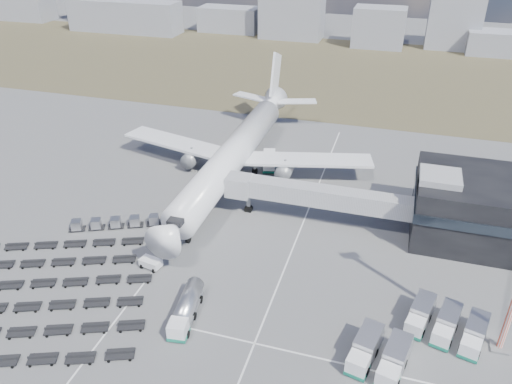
# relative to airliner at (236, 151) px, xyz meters

# --- Properties ---
(ground) EXTENTS (420.00, 420.00, 0.00)m
(ground) POSITION_rel_airliner_xyz_m (0.00, -32.38, -5.29)
(ground) COLOR #565659
(ground) RESTS_ON ground
(grass_strip) EXTENTS (420.00, 90.00, 0.01)m
(grass_strip) POSITION_rel_airliner_xyz_m (0.00, 77.62, -5.29)
(grass_strip) COLOR #433C28
(grass_strip) RESTS_ON ground
(lane_markings) EXTENTS (47.12, 110.00, 0.01)m
(lane_markings) POSITION_rel_airliner_xyz_m (9.77, -29.38, -5.29)
(lane_markings) COLOR silver
(lane_markings) RESTS_ON ground
(jet_bridge) EXTENTS (30.30, 3.80, 7.05)m
(jet_bridge) POSITION_rel_airliner_xyz_m (15.90, -11.95, -0.24)
(jet_bridge) COLOR #939399
(jet_bridge) RESTS_ON ground
(airliner) EXTENTS (51.59, 64.53, 17.62)m
(airliner) POSITION_rel_airliner_xyz_m (0.00, 0.00, 0.00)
(airliner) COLOR white
(airliner) RESTS_ON ground
(skyline) EXTENTS (298.13, 25.56, 24.90)m
(skyline) POSITION_rel_airliner_xyz_m (-17.15, 119.39, 3.05)
(skyline) COLOR gray
(skyline) RESTS_ON ground
(fuel_tanker) EXTENTS (3.49, 9.42, 2.97)m
(fuel_tanker) POSITION_rel_airliner_xyz_m (6.45, -38.67, -3.81)
(fuel_tanker) COLOR white
(fuel_tanker) RESTS_ON ground
(pushback_tug) EXTENTS (3.37, 2.29, 1.42)m
(pushback_tug) POSITION_rel_airliner_xyz_m (-2.66, -30.75, -4.58)
(pushback_tug) COLOR white
(pushback_tug) RESTS_ON ground
(catering_truck) EXTENTS (3.87, 6.41, 2.75)m
(catering_truck) POSITION_rel_airliner_xyz_m (5.13, 5.23, -3.89)
(catering_truck) COLOR white
(catering_truck) RESTS_ON ground
(service_trucks_near) EXTENTS (7.16, 8.04, 2.80)m
(service_trucks_near) POSITION_rel_airliner_xyz_m (30.44, -39.24, -3.77)
(service_trucks_near) COLOR white
(service_trucks_near) RESTS_ON ground
(service_trucks_far) EXTENTS (10.10, 8.58, 2.65)m
(service_trucks_far) POSITION_rel_airliner_xyz_m (37.90, -31.94, -3.85)
(service_trucks_far) COLOR white
(service_trucks_far) RESTS_ON ground
(uld_row) EXTENTS (14.19, 7.51, 1.63)m
(uld_row) POSITION_rel_airliner_xyz_m (-12.96, -23.01, -4.32)
(uld_row) COLOR black
(uld_row) RESTS_ON ground
(baggage_dollies) EXTENTS (35.70, 33.52, 0.79)m
(baggage_dollies) POSITION_rel_airliner_xyz_m (-14.76, -41.35, -4.90)
(baggage_dollies) COLOR black
(baggage_dollies) RESTS_ON ground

